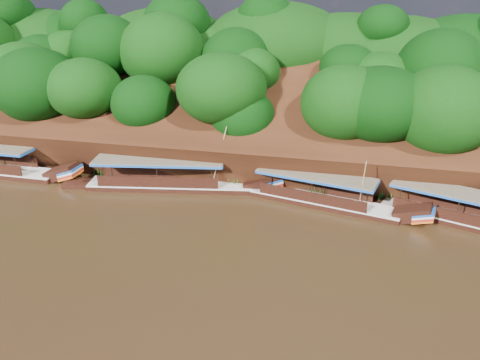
# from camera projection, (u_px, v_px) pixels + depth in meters

# --- Properties ---
(ground) EXTENTS (160.00, 160.00, 0.00)m
(ground) POSITION_uv_depth(u_px,v_px,m) (286.00, 255.00, 29.88)
(ground) COLOR black
(ground) RESTS_ON ground
(riverbank) EXTENTS (120.00, 30.06, 19.40)m
(riverbank) POSITION_uv_depth(u_px,v_px,m) (317.00, 129.00, 49.60)
(riverbank) COLOR black
(riverbank) RESTS_ON ground
(boat_1) EXTENTS (14.10, 5.09, 4.99)m
(boat_1) POSITION_uv_depth(u_px,v_px,m) (333.00, 200.00, 36.33)
(boat_1) COLOR black
(boat_1) RESTS_ON ground
(boat_2) EXTENTS (16.58, 4.90, 5.95)m
(boat_2) POSITION_uv_depth(u_px,v_px,m) (180.00, 182.00, 39.59)
(boat_2) COLOR black
(boat_2) RESTS_ON ground
(boat_3) EXTENTS (14.89, 2.78, 3.16)m
(boat_3) POSITION_uv_depth(u_px,v_px,m) (1.00, 168.00, 42.56)
(boat_3) COLOR black
(boat_3) RESTS_ON ground
(reeds) EXTENTS (49.41, 2.33, 1.92)m
(reeds) POSITION_uv_depth(u_px,v_px,m) (272.00, 183.00, 38.67)
(reeds) COLOR #205816
(reeds) RESTS_ON ground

